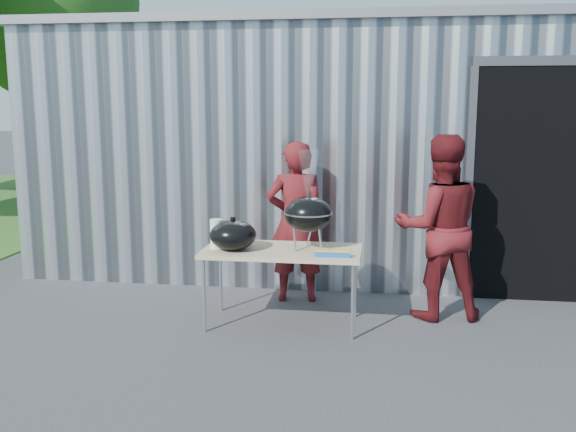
% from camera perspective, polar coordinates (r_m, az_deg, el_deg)
% --- Properties ---
extents(ground, '(80.00, 80.00, 0.00)m').
position_cam_1_polar(ground, '(5.87, -3.33, -11.19)').
color(ground, '#353537').
extents(building, '(8.20, 6.20, 3.10)m').
position_cam_1_polar(building, '(9.97, 7.13, 6.60)').
color(building, silver).
rests_on(building, ground).
extents(tree_far, '(4.07, 4.07, 6.75)m').
position_cam_1_polar(tree_far, '(16.41, -20.47, 17.40)').
color(tree_far, '#442D19').
rests_on(tree_far, ground).
extents(folding_table, '(1.50, 0.75, 0.75)m').
position_cam_1_polar(folding_table, '(6.13, -0.52, -3.32)').
color(folding_table, tan).
rests_on(folding_table, ground).
extents(kettle_grill, '(0.46, 0.46, 0.94)m').
position_cam_1_polar(kettle_grill, '(6.02, 1.82, 0.88)').
color(kettle_grill, black).
rests_on(kettle_grill, folding_table).
extents(grill_lid, '(0.44, 0.44, 0.32)m').
position_cam_1_polar(grill_lid, '(6.08, -4.91, -1.70)').
color(grill_lid, black).
rests_on(grill_lid, folding_table).
extents(paper_towels, '(0.12, 0.12, 0.28)m').
position_cam_1_polar(paper_towels, '(6.16, -6.38, -1.58)').
color(paper_towels, white).
rests_on(paper_towels, folding_table).
extents(white_tub, '(0.20, 0.15, 0.10)m').
position_cam_1_polar(white_tub, '(6.41, -5.10, -1.93)').
color(white_tub, white).
rests_on(white_tub, folding_table).
extents(foil_box, '(0.32, 0.06, 0.06)m').
position_cam_1_polar(foil_box, '(5.81, 3.96, -3.36)').
color(foil_box, '#1B5AB1').
rests_on(foil_box, folding_table).
extents(person_cook, '(0.68, 0.50, 1.73)m').
position_cam_1_polar(person_cook, '(6.86, 0.72, -0.53)').
color(person_cook, '#5D1418').
rests_on(person_cook, ground).
extents(person_bystander, '(0.99, 0.83, 1.83)m').
position_cam_1_polar(person_bystander, '(6.49, 13.31, -1.00)').
color(person_bystander, '#5D1418').
rests_on(person_bystander, ground).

